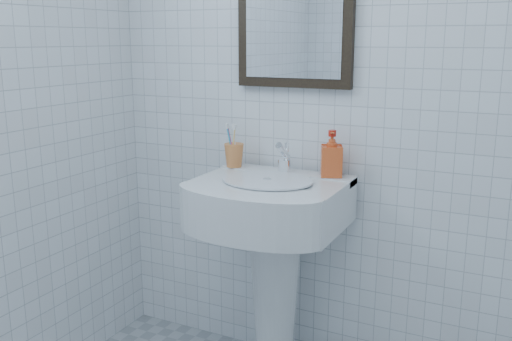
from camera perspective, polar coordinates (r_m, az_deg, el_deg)
The scene contains 6 objects.
wall_back at distance 2.34m, azimuth 9.56°, elevation 8.25°, with size 2.20×0.02×2.50m, color silver.
washbasin at distance 2.37m, azimuth 1.70°, elevation -7.55°, with size 0.59×0.43×0.90m.
faucet at distance 2.37m, azimuth 2.84°, elevation 1.07°, with size 0.06×0.12×0.14m.
toothbrush_cup at distance 2.47m, azimuth -2.21°, elevation 1.53°, with size 0.08×0.08×0.10m, color orange, non-canonical shape.
soap_dispenser at distance 2.31m, azimuth 7.58°, elevation 1.69°, with size 0.08×0.09×0.19m, color red.
wall_mirror at distance 2.40m, azimuth 3.87°, elevation 15.69°, with size 0.50×0.04×0.62m.
Camera 1 is at (0.68, -1.03, 1.44)m, focal length 40.00 mm.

